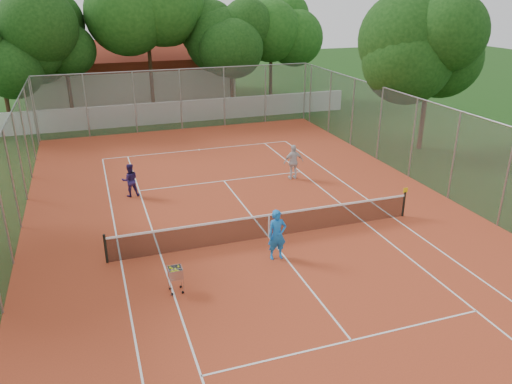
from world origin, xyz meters
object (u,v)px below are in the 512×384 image
object	(u,v)px
player_far_right	(294,162)
player_far_left	(130,180)
tennis_net	(269,225)
ball_hopper	(176,279)
player_near	(277,235)
clubhouse	(131,72)

from	to	relation	value
player_far_right	player_far_left	bearing A→B (deg)	-1.90
tennis_net	player_far_left	bearing A→B (deg)	127.42
ball_hopper	tennis_net	bearing A→B (deg)	8.10
player_near	player_far_left	size ratio (longest dim) A/B	1.18
player_far_right	ball_hopper	bearing A→B (deg)	48.09
tennis_net	player_near	world-z (taller)	player_near
player_near	tennis_net	bearing A→B (deg)	82.11
ball_hopper	clubhouse	bearing A→B (deg)	61.91
player_near	player_far_right	xyz separation A→B (m)	(3.65, 7.20, -0.04)
clubhouse	player_far_left	xyz separation A→B (m)	(-2.51, -23.10, -1.41)
ball_hopper	player_near	bearing A→B (deg)	-9.73
clubhouse	player_far_left	bearing A→B (deg)	-96.21
clubhouse	player_far_right	xyz separation A→B (m)	(5.37, -23.38, -1.31)
tennis_net	ball_hopper	size ratio (longest dim) A/B	12.82
player_near	player_far_right	world-z (taller)	player_near
player_near	player_far_right	distance (m)	8.07
player_far_left	player_near	bearing A→B (deg)	118.31
clubhouse	player_far_left	world-z (taller)	clubhouse
player_far_left	clubhouse	bearing A→B (deg)	-97.38
player_near	clubhouse	bearing A→B (deg)	95.57
clubhouse	ball_hopper	xyz separation A→B (m)	(-2.00, -31.56, -1.72)
player_far_right	clubhouse	bearing A→B (deg)	-76.94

